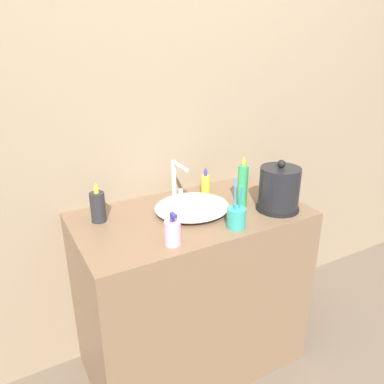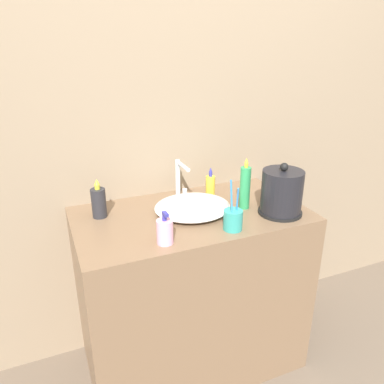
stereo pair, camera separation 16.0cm
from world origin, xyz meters
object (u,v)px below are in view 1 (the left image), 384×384
(lotion_bottle, at_px, (173,232))
(hand_cream_bottle, at_px, (98,206))
(toothbrush_cup, at_px, (236,217))
(shampoo_bottle, at_px, (243,185))
(faucet, at_px, (177,178))
(electric_kettle, at_px, (279,190))
(mouthwash_bottle, at_px, (206,184))

(lotion_bottle, bearing_deg, hand_cream_bottle, 119.72)
(toothbrush_cup, bearing_deg, shampoo_bottle, 48.09)
(faucet, xyz_separation_m, electric_kettle, (0.34, -0.32, -0.01))
(electric_kettle, xyz_separation_m, shampoo_bottle, (-0.12, 0.11, 0.01))
(shampoo_bottle, bearing_deg, hand_cream_bottle, 165.65)
(mouthwash_bottle, bearing_deg, shampoo_bottle, -68.94)
(toothbrush_cup, height_order, hand_cream_bottle, toothbrush_cup)
(mouthwash_bottle, bearing_deg, hand_cream_bottle, -175.92)
(hand_cream_bottle, bearing_deg, electric_kettle, -20.23)
(toothbrush_cup, height_order, shampoo_bottle, shampoo_bottle)
(faucet, distance_m, shampoo_bottle, 0.31)
(shampoo_bottle, relative_size, hand_cream_bottle, 1.37)
(toothbrush_cup, relative_size, lotion_bottle, 1.64)
(lotion_bottle, xyz_separation_m, shampoo_bottle, (0.43, 0.16, 0.05))
(lotion_bottle, relative_size, mouthwash_bottle, 0.92)
(faucet, xyz_separation_m, toothbrush_cup, (0.08, -0.37, -0.06))
(mouthwash_bottle, bearing_deg, faucet, 176.47)
(faucet, bearing_deg, shampoo_bottle, -42.04)
(electric_kettle, height_order, shampoo_bottle, shampoo_bottle)
(faucet, bearing_deg, mouthwash_bottle, -3.53)
(toothbrush_cup, bearing_deg, faucet, 102.20)
(mouthwash_bottle, bearing_deg, toothbrush_cup, -101.34)
(faucet, xyz_separation_m, shampoo_bottle, (0.23, -0.21, -0.01))
(shampoo_bottle, bearing_deg, electric_kettle, -44.19)
(toothbrush_cup, distance_m, mouthwash_bottle, 0.37)
(mouthwash_bottle, bearing_deg, electric_kettle, -58.25)
(electric_kettle, height_order, toothbrush_cup, electric_kettle)
(toothbrush_cup, xyz_separation_m, shampoo_bottle, (0.15, 0.17, 0.06))
(faucet, distance_m, toothbrush_cup, 0.39)
(mouthwash_bottle, relative_size, hand_cream_bottle, 0.82)
(faucet, relative_size, toothbrush_cup, 0.89)
(faucet, bearing_deg, toothbrush_cup, -77.80)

